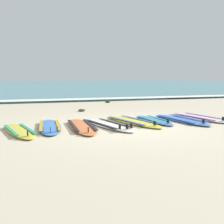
% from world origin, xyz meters
% --- Properties ---
extents(ground_plane, '(80.00, 80.00, 0.00)m').
position_xyz_m(ground_plane, '(0.00, 0.00, 0.00)').
color(ground_plane, beige).
extents(sea, '(80.00, 60.00, 0.10)m').
position_xyz_m(sea, '(0.00, 37.49, 0.05)').
color(sea, teal).
rests_on(sea, ground).
extents(wave_foam_strip, '(80.00, 1.20, 0.11)m').
position_xyz_m(wave_foam_strip, '(0.00, 8.09, 0.06)').
color(wave_foam_strip, white).
rests_on(wave_foam_strip, ground).
extents(surfboard_0, '(0.99, 2.23, 0.18)m').
position_xyz_m(surfboard_0, '(-2.60, 0.06, 0.04)').
color(surfboard_0, yellow).
rests_on(surfboard_0, ground).
extents(surfboard_1, '(0.75, 2.38, 0.18)m').
position_xyz_m(surfboard_1, '(-1.86, 0.41, 0.04)').
color(surfboard_1, '#3875CC').
rests_on(surfboard_1, ground).
extents(surfboard_2, '(0.72, 2.50, 0.18)m').
position_xyz_m(surfboard_2, '(-1.07, 0.21, 0.04)').
color(surfboard_2, orange).
rests_on(surfboard_2, ground).
extents(surfboard_3, '(1.11, 2.46, 0.18)m').
position_xyz_m(surfboard_3, '(-0.36, 0.22, 0.04)').
color(surfboard_3, silver).
rests_on(surfboard_3, ground).
extents(surfboard_4, '(1.19, 2.64, 0.18)m').
position_xyz_m(surfboard_4, '(0.48, 0.55, 0.04)').
color(surfboard_4, yellow).
rests_on(surfboard_4, ground).
extents(surfboard_5, '(0.58, 2.05, 0.18)m').
position_xyz_m(surfboard_5, '(1.16, 0.56, 0.04)').
color(surfboard_5, '#3875CC').
rests_on(surfboard_5, ground).
extents(surfboard_6, '(0.88, 2.47, 0.18)m').
position_xyz_m(surfboard_6, '(1.97, 0.39, 0.04)').
color(surfboard_6, '#3875CC').
rests_on(surfboard_6, ground).
extents(surfboard_7, '(1.00, 2.48, 0.18)m').
position_xyz_m(surfboard_7, '(2.74, 0.61, 0.04)').
color(surfboard_7, white).
rests_on(surfboard_7, ground).
extents(seaweed_clump_near_shoreline, '(0.27, 0.22, 0.10)m').
position_xyz_m(seaweed_clump_near_shoreline, '(-0.39, 3.56, 0.05)').
color(seaweed_clump_near_shoreline, '#4C4228').
rests_on(seaweed_clump_near_shoreline, ground).
extents(seaweed_clump_mid_sand, '(0.26, 0.21, 0.09)m').
position_xyz_m(seaweed_clump_mid_sand, '(1.58, 6.66, 0.05)').
color(seaweed_clump_mid_sand, '#2D381E').
rests_on(seaweed_clump_mid_sand, ground).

